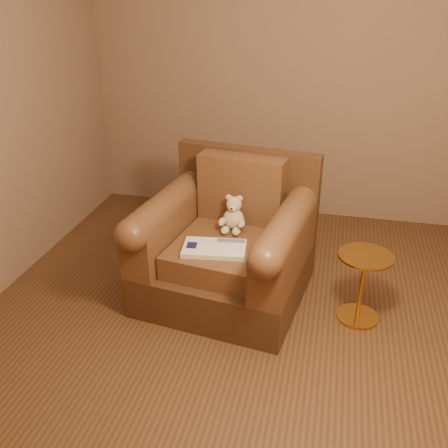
# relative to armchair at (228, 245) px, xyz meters

# --- Properties ---
(floor) EXTENTS (4.00, 4.00, 0.00)m
(floor) POSITION_rel_armchair_xyz_m (0.36, -0.46, -0.38)
(floor) COLOR #55341D
(floor) RESTS_ON ground
(room) EXTENTS (4.02, 4.02, 2.71)m
(room) POSITION_rel_armchair_xyz_m (0.36, -0.46, 1.33)
(room) COLOR #856752
(room) RESTS_ON ground
(armchair) EXTENTS (1.23, 1.19, 0.99)m
(armchair) POSITION_rel_armchair_xyz_m (0.00, 0.00, 0.00)
(armchair) COLOR #462817
(armchair) RESTS_ON floor
(teddy_bear) EXTENTS (0.19, 0.21, 0.26)m
(teddy_bear) POSITION_rel_armchair_xyz_m (0.02, 0.09, 0.19)
(teddy_bear) COLOR #D0B491
(teddy_bear) RESTS_ON armchair
(guidebook) EXTENTS (0.45, 0.30, 0.03)m
(guidebook) POSITION_rel_armchair_xyz_m (-0.04, -0.25, 0.11)
(guidebook) COLOR beige
(guidebook) RESTS_ON armchair
(side_table) EXTENTS (0.36, 0.36, 0.50)m
(side_table) POSITION_rel_armchair_xyz_m (0.95, -0.13, -0.11)
(side_table) COLOR gold
(side_table) RESTS_ON floor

